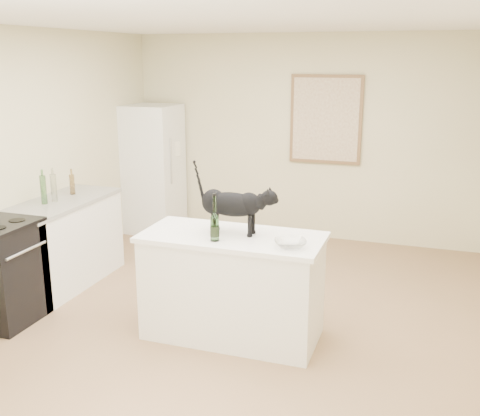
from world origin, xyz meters
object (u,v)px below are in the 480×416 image
(fridge, at_px, (153,169))
(wine_bottle, at_px, (215,220))
(stove, at_px, (0,273))
(glass_bowl, at_px, (290,244))
(black_cat, at_px, (232,207))

(fridge, distance_m, wine_bottle, 3.38)
(stove, distance_m, glass_bowl, 2.63)
(fridge, bearing_deg, wine_bottle, -54.25)
(stove, height_order, black_cat, black_cat)
(stove, bearing_deg, wine_bottle, 6.18)
(fridge, distance_m, glass_bowl, 3.74)
(black_cat, relative_size, wine_bottle, 1.88)
(stove, xyz_separation_m, fridge, (0.00, 2.95, 0.40))
(fridge, xyz_separation_m, wine_bottle, (1.97, -2.74, 0.22))
(fridge, relative_size, black_cat, 2.70)
(wine_bottle, height_order, glass_bowl, wine_bottle)
(fridge, bearing_deg, glass_bowl, -46.40)
(stove, xyz_separation_m, black_cat, (2.03, 0.44, 0.67))
(wine_bottle, bearing_deg, glass_bowl, 2.91)
(black_cat, bearing_deg, fridge, 128.10)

